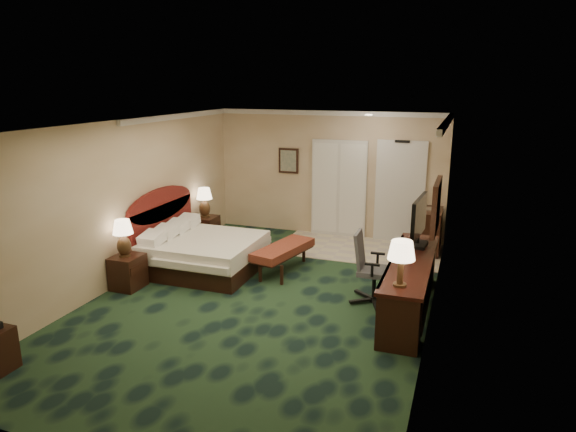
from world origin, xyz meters
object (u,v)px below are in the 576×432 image
(nightstand_near, at_px, (128,272))
(desk_chair, at_px, (375,268))
(bed, at_px, (205,254))
(nightstand_far, at_px, (206,229))
(lamp_near, at_px, (123,238))
(desk, at_px, (410,285))
(tv, at_px, (419,222))
(minibar, at_px, (429,231))
(lamp_far, at_px, (204,202))
(bed_bench, at_px, (283,258))

(nightstand_near, bearing_deg, desk_chair, 11.51)
(bed, relative_size, nightstand_far, 3.46)
(nightstand_near, xyz_separation_m, nightstand_far, (-0.00, 2.68, -0.01))
(lamp_near, bearing_deg, desk, 8.56)
(tv, bearing_deg, lamp_near, -158.41)
(lamp_near, height_order, desk, lamp_near)
(nightstand_near, height_order, tv, tv)
(nightstand_near, distance_m, minibar, 5.71)
(lamp_far, relative_size, bed_bench, 0.44)
(lamp_near, bearing_deg, minibar, 38.19)
(bed_bench, distance_m, desk, 2.49)
(desk_chair, bearing_deg, desk, -14.84)
(bed, xyz_separation_m, lamp_near, (-0.81, -1.17, 0.56))
(bed_bench, xyz_separation_m, desk, (2.31, -0.91, 0.16))
(lamp_far, xyz_separation_m, bed_bench, (2.16, -1.11, -0.61))
(nightstand_near, relative_size, desk_chair, 0.50)
(bed, relative_size, desk, 0.68)
(minibar, bearing_deg, desk_chair, -102.01)
(nightstand_near, xyz_separation_m, minibar, (4.48, 3.53, 0.16))
(lamp_far, relative_size, desk_chair, 0.56)
(tv, bearing_deg, desk_chair, -129.82)
(bed, relative_size, nightstand_near, 3.39)
(bed, height_order, nightstand_far, bed)
(bed, distance_m, bed_bench, 1.40)
(bed_bench, height_order, desk, desk)
(lamp_near, relative_size, bed_bench, 0.43)
(lamp_far, xyz_separation_m, minibar, (4.50, 0.85, -0.41))
(nightstand_far, xyz_separation_m, desk, (4.45, -2.02, 0.13))
(desk, relative_size, tv, 2.73)
(lamp_far, relative_size, tv, 0.61)
(bed, height_order, lamp_near, lamp_near)
(nightstand_far, bearing_deg, desk_chair, -25.84)
(nightstand_far, bearing_deg, desk, -24.46)
(desk, xyz_separation_m, desk_chair, (-0.55, 0.13, 0.15))
(nightstand_near, relative_size, bed_bench, 0.39)
(lamp_far, bearing_deg, nightstand_far, 4.98)
(lamp_far, height_order, desk_chair, lamp_far)
(bed, relative_size, bed_bench, 1.33)
(bed_bench, distance_m, desk_chair, 1.95)
(tv, relative_size, minibar, 1.16)
(lamp_near, height_order, tv, tv)
(tv, bearing_deg, lamp_far, 168.07)
(bed_bench, relative_size, minibar, 1.62)
(bed, height_order, lamp_far, lamp_far)
(bed_bench, height_order, tv, tv)
(lamp_near, distance_m, desk, 4.54)
(bed_bench, xyz_separation_m, minibar, (2.35, 1.96, 0.20))
(nightstand_near, relative_size, lamp_far, 0.89)
(bed, height_order, bed_bench, bed)
(bed_bench, bearing_deg, minibar, 53.15)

